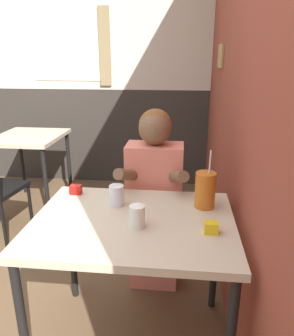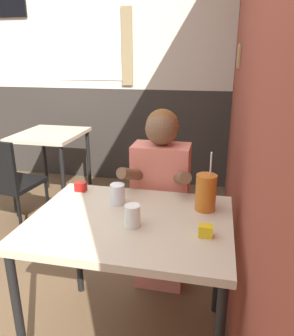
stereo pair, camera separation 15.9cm
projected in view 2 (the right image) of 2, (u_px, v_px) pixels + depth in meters
name	position (u px, v px, depth m)	size (l,w,h in m)	color
brick_wall_right	(247.00, 73.00, 2.16)	(0.08, 4.68, 2.70)	brown
back_wall	(111.00, 65.00, 3.70)	(5.69, 0.09, 2.70)	beige
main_table	(130.00, 233.00, 1.56)	(0.94, 0.72, 0.73)	beige
background_table	(51.00, 142.00, 3.29)	(0.61, 0.70, 0.73)	beige
chair_near_window	(7.00, 179.00, 2.71)	(0.45, 0.45, 0.84)	black
person_seated	(160.00, 200.00, 2.04)	(0.42, 0.40, 1.17)	#EA7F6B
cocktail_pitcher	(206.00, 192.00, 1.60)	(0.10, 0.10, 0.30)	#C6661E
glass_near_pitcher	(118.00, 194.00, 1.68)	(0.07, 0.07, 0.10)	silver
glass_center	(132.00, 216.00, 1.45)	(0.07, 0.07, 0.10)	silver
condiment_ketchup	(81.00, 187.00, 1.84)	(0.06, 0.04, 0.05)	#B7140F
condiment_mustard	(206.00, 231.00, 1.38)	(0.06, 0.04, 0.05)	yellow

